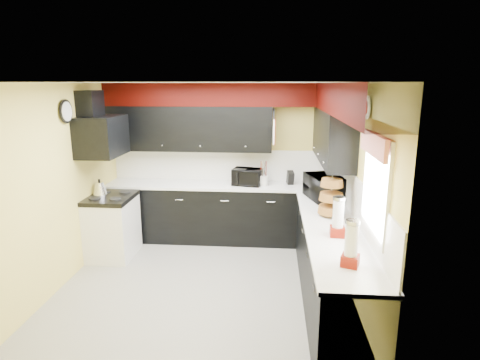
# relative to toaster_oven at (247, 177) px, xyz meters

# --- Properties ---
(ground) EXTENTS (3.60, 3.60, 0.00)m
(ground) POSITION_rel_toaster_oven_xyz_m (-0.43, -1.47, -1.07)
(ground) COLOR gray
(ground) RESTS_ON ground
(wall_back) EXTENTS (3.60, 0.06, 2.50)m
(wall_back) POSITION_rel_toaster_oven_xyz_m (-0.43, 0.33, 0.18)
(wall_back) COLOR #E0C666
(wall_back) RESTS_ON ground
(wall_right) EXTENTS (0.06, 3.60, 2.50)m
(wall_right) POSITION_rel_toaster_oven_xyz_m (1.37, -1.47, 0.18)
(wall_right) COLOR #E0C666
(wall_right) RESTS_ON ground
(wall_left) EXTENTS (0.06, 3.60, 2.50)m
(wall_left) POSITION_rel_toaster_oven_xyz_m (-2.23, -1.47, 0.18)
(wall_left) COLOR #E0C666
(wall_left) RESTS_ON ground
(ceiling) EXTENTS (3.60, 3.60, 0.06)m
(ceiling) POSITION_rel_toaster_oven_xyz_m (-0.43, -1.47, 1.43)
(ceiling) COLOR white
(ceiling) RESTS_ON wall_back
(cab_back) EXTENTS (3.60, 0.60, 0.90)m
(cab_back) POSITION_rel_toaster_oven_xyz_m (-0.43, 0.03, -0.62)
(cab_back) COLOR black
(cab_back) RESTS_ON ground
(cab_right) EXTENTS (0.60, 3.00, 0.90)m
(cab_right) POSITION_rel_toaster_oven_xyz_m (1.07, -1.77, -0.62)
(cab_right) COLOR black
(cab_right) RESTS_ON ground
(counter_back) EXTENTS (3.62, 0.64, 0.04)m
(counter_back) POSITION_rel_toaster_oven_xyz_m (-0.43, 0.03, -0.15)
(counter_back) COLOR white
(counter_back) RESTS_ON cab_back
(counter_right) EXTENTS (0.64, 3.02, 0.04)m
(counter_right) POSITION_rel_toaster_oven_xyz_m (1.07, -1.77, -0.15)
(counter_right) COLOR white
(counter_right) RESTS_ON cab_right
(splash_back) EXTENTS (3.60, 0.02, 0.50)m
(splash_back) POSITION_rel_toaster_oven_xyz_m (-0.43, 0.32, 0.12)
(splash_back) COLOR white
(splash_back) RESTS_ON counter_back
(splash_right) EXTENTS (0.02, 3.60, 0.50)m
(splash_right) POSITION_rel_toaster_oven_xyz_m (1.36, -1.47, 0.12)
(splash_right) COLOR white
(splash_right) RESTS_ON counter_right
(upper_back) EXTENTS (2.60, 0.35, 0.70)m
(upper_back) POSITION_rel_toaster_oven_xyz_m (-0.93, 0.15, 0.73)
(upper_back) COLOR black
(upper_back) RESTS_ON wall_back
(upper_right) EXTENTS (0.35, 1.80, 0.70)m
(upper_right) POSITION_rel_toaster_oven_xyz_m (1.20, -0.57, 0.73)
(upper_right) COLOR black
(upper_right) RESTS_ON wall_right
(soffit_back) EXTENTS (3.60, 0.36, 0.35)m
(soffit_back) POSITION_rel_toaster_oven_xyz_m (-0.43, 0.15, 1.26)
(soffit_back) COLOR black
(soffit_back) RESTS_ON wall_back
(soffit_right) EXTENTS (0.36, 3.24, 0.35)m
(soffit_right) POSITION_rel_toaster_oven_xyz_m (1.19, -1.65, 1.26)
(soffit_right) COLOR black
(soffit_right) RESTS_ON wall_right
(stove) EXTENTS (0.60, 0.75, 0.86)m
(stove) POSITION_rel_toaster_oven_xyz_m (-1.93, -0.72, -0.64)
(stove) COLOR white
(stove) RESTS_ON ground
(cooktop) EXTENTS (0.62, 0.77, 0.06)m
(cooktop) POSITION_rel_toaster_oven_xyz_m (-1.93, -0.72, -0.18)
(cooktop) COLOR black
(cooktop) RESTS_ON stove
(hood) EXTENTS (0.50, 0.78, 0.55)m
(hood) POSITION_rel_toaster_oven_xyz_m (-1.98, -0.72, 0.71)
(hood) COLOR black
(hood) RESTS_ON wall_left
(hood_duct) EXTENTS (0.24, 0.40, 0.40)m
(hood_duct) POSITION_rel_toaster_oven_xyz_m (-2.11, -0.72, 1.13)
(hood_duct) COLOR black
(hood_duct) RESTS_ON wall_left
(window) EXTENTS (0.03, 0.86, 0.96)m
(window) POSITION_rel_toaster_oven_xyz_m (1.36, -2.37, 0.48)
(window) COLOR white
(window) RESTS_ON wall_right
(valance) EXTENTS (0.04, 0.88, 0.20)m
(valance) POSITION_rel_toaster_oven_xyz_m (1.30, -2.37, 0.88)
(valance) COLOR red
(valance) RESTS_ON wall_right
(pan_top) EXTENTS (0.03, 0.22, 0.40)m
(pan_top) POSITION_rel_toaster_oven_xyz_m (0.39, 0.08, 0.93)
(pan_top) COLOR black
(pan_top) RESTS_ON upper_back
(pan_mid) EXTENTS (0.03, 0.28, 0.46)m
(pan_mid) POSITION_rel_toaster_oven_xyz_m (0.39, -0.05, 0.68)
(pan_mid) COLOR black
(pan_mid) RESTS_ON upper_back
(pan_low) EXTENTS (0.03, 0.24, 0.42)m
(pan_low) POSITION_rel_toaster_oven_xyz_m (0.39, 0.21, 0.65)
(pan_low) COLOR black
(pan_low) RESTS_ON upper_back
(cut_board) EXTENTS (0.03, 0.26, 0.35)m
(cut_board) POSITION_rel_toaster_oven_xyz_m (0.40, -0.17, 0.73)
(cut_board) COLOR white
(cut_board) RESTS_ON upper_back
(baskets) EXTENTS (0.27, 0.27, 0.50)m
(baskets) POSITION_rel_toaster_oven_xyz_m (1.09, -1.42, 0.11)
(baskets) COLOR brown
(baskets) RESTS_ON upper_right
(clock) EXTENTS (0.03, 0.30, 0.30)m
(clock) POSITION_rel_toaster_oven_xyz_m (-2.20, -1.22, 1.08)
(clock) COLOR black
(clock) RESTS_ON wall_left
(deco_plate) EXTENTS (0.03, 0.24, 0.24)m
(deco_plate) POSITION_rel_toaster_oven_xyz_m (1.34, -1.82, 1.18)
(deco_plate) COLOR white
(deco_plate) RESTS_ON wall_right
(toaster_oven) EXTENTS (0.51, 0.45, 0.26)m
(toaster_oven) POSITION_rel_toaster_oven_xyz_m (0.00, 0.00, 0.00)
(toaster_oven) COLOR black
(toaster_oven) RESTS_ON counter_back
(microwave) EXTENTS (0.56, 0.69, 0.33)m
(microwave) POSITION_rel_toaster_oven_xyz_m (1.10, -0.70, 0.04)
(microwave) COLOR black
(microwave) RESTS_ON counter_right
(utensil_crock) EXTENTS (0.19, 0.19, 0.16)m
(utensil_crock) POSITION_rel_toaster_oven_xyz_m (0.25, -0.03, -0.05)
(utensil_crock) COLOR silver
(utensil_crock) RESTS_ON counter_back
(knife_block) EXTENTS (0.12, 0.15, 0.21)m
(knife_block) POSITION_rel_toaster_oven_xyz_m (0.67, 0.08, -0.02)
(knife_block) COLOR black
(knife_block) RESTS_ON counter_back
(kettle) EXTENTS (0.25, 0.25, 0.18)m
(kettle) POSITION_rel_toaster_oven_xyz_m (-2.11, -0.65, -0.06)
(kettle) COLOR silver
(kettle) RESTS_ON cooktop
(dispenser_a) EXTENTS (0.16, 0.16, 0.40)m
(dispenser_a) POSITION_rel_toaster_oven_xyz_m (1.07, -2.09, 0.07)
(dispenser_a) COLOR #581106
(dispenser_a) RESTS_ON counter_right
(dispenser_b) EXTENTS (0.19, 0.19, 0.40)m
(dispenser_b) POSITION_rel_toaster_oven_xyz_m (1.08, -2.79, 0.07)
(dispenser_b) COLOR #590E0D
(dispenser_b) RESTS_ON counter_right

